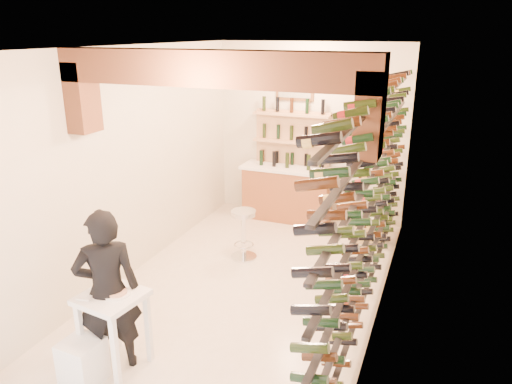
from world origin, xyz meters
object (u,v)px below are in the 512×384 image
Objects in this scene: chrome_barstool at (244,231)px; tasting_table at (113,308)px; wine_rack at (368,195)px; person at (107,291)px; white_stool at (83,361)px; crate_lower at (368,233)px; back_counter at (287,192)px.

tasting_table is at bearing -94.87° from chrome_barstool.
chrome_barstool is (-1.94, 0.83, -1.09)m from wine_rack.
person reaches higher than tasting_table.
tasting_table is 2.88m from chrome_barstool.
tasting_table is at bearing -137.18° from wine_rack.
crate_lower is (2.11, 4.55, -0.09)m from white_stool.
back_counter is 4.70m from person.
tasting_table is 2.24× the size of white_stool.
wine_rack is at bearing 44.87° from white_stool.
wine_rack is 7.27× the size of chrome_barstool.
back_counter is 2.17× the size of chrome_barstool.
person reaches higher than white_stool.
crate_lower is at bearing 65.06° from white_stool.
crate_lower is (-0.24, 2.20, -1.41)m from wine_rack.
wine_rack is 3.38m from back_counter.
person is (-2.23, -2.02, -0.67)m from wine_rack.
crate_lower is at bearing 73.41° from tasting_table.
person is (0.13, 0.32, 0.65)m from white_stool.
back_counter is 4.69m from tasting_table.
chrome_barstool is at bearing -93.53° from back_counter.
crate_lower is (1.59, -0.45, -0.39)m from back_counter.
wine_rack reaches higher than white_stool.
wine_rack reaches higher than tasting_table.
back_counter is 0.96× the size of person.
crate_lower is (1.94, 4.23, -0.56)m from tasting_table.
chrome_barstool is at bearing -141.10° from crate_lower.
chrome_barstool is (0.41, 3.18, 0.22)m from white_stool.
back_counter is at bearing 164.24° from crate_lower.
back_counter is at bearing 83.99° from white_stool.
white_stool is (-2.36, -2.35, -1.32)m from wine_rack.
tasting_table is at bearing 61.94° from white_stool.
white_stool is 3.21m from chrome_barstool.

